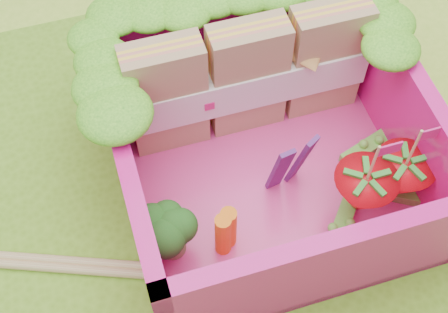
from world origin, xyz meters
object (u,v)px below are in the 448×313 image
(broccoli, at_px, (169,230))
(strawberry_left, at_px, (361,194))
(bento_box, at_px, (269,142))
(sandwich_stack, at_px, (248,78))
(strawberry_right, at_px, (399,179))

(broccoli, bearing_deg, strawberry_left, -4.34)
(broccoli, height_order, strawberry_left, strawberry_left)
(bento_box, relative_size, sandwich_stack, 1.18)
(sandwich_stack, bearing_deg, strawberry_left, -64.01)
(sandwich_stack, relative_size, broccoli, 3.44)
(sandwich_stack, height_order, broccoli, sandwich_stack)
(bento_box, bearing_deg, strawberry_right, -30.68)
(sandwich_stack, distance_m, broccoli, 0.77)
(bento_box, height_order, broccoli, bento_box)
(strawberry_left, xyz_separation_m, strawberry_right, (0.19, 0.02, -0.00))
(bento_box, distance_m, strawberry_right, 0.58)
(sandwich_stack, height_order, strawberry_right, sandwich_stack)
(bento_box, relative_size, strawberry_right, 2.58)
(sandwich_stack, bearing_deg, strawberry_right, -50.77)
(sandwich_stack, xyz_separation_m, strawberry_right, (0.49, -0.60, -0.16))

